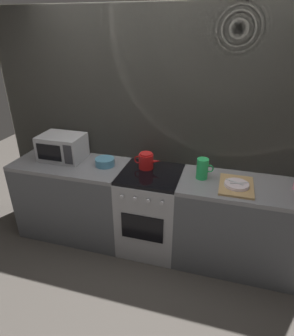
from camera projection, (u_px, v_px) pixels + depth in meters
name	position (u px, v px, depth m)	size (l,w,h in m)	color
ground_plane	(150.00, 244.00, 3.22)	(8.00, 8.00, 0.00)	#47423D
back_wall	(159.00, 134.00, 2.97)	(3.60, 0.05, 2.40)	#B2AD9E
counter_left	(74.00, 198.00, 3.25)	(1.20, 0.60, 0.90)	#515459
stove_unit	(150.00, 211.00, 3.02)	(0.60, 0.63, 0.90)	#9E9EA3
counter_right	(239.00, 225.00, 2.80)	(1.20, 0.60, 0.90)	#515459
microwave	(62.00, 147.00, 3.08)	(0.46, 0.35, 0.27)	#B2B2B7
kettle	(146.00, 161.00, 2.89)	(0.28, 0.15, 0.17)	red
mixing_bowl	(105.00, 162.00, 2.96)	(0.20, 0.20, 0.08)	teal
pitcher	(202.00, 169.00, 2.68)	(0.16, 0.11, 0.20)	green
dish_pile	(236.00, 185.00, 2.56)	(0.30, 0.40, 0.06)	tan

